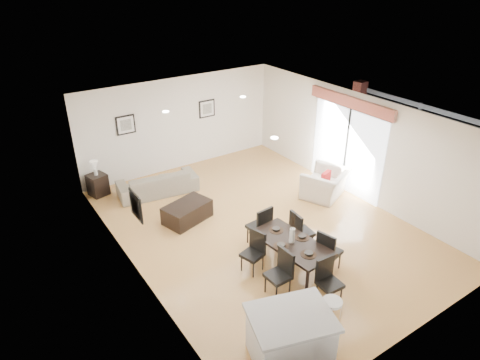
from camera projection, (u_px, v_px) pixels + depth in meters
ground at (261, 227)px, 10.02m from camera, size 8.00×8.00×0.00m
wall_back at (180, 124)px, 12.35m from camera, size 6.00×0.04×2.70m
wall_front at (420, 274)px, 6.45m from camera, size 6.00×0.04×2.70m
wall_left at (132, 216)px, 7.92m from camera, size 0.04×8.00×2.70m
wall_right at (357, 146)px, 10.89m from camera, size 0.04×8.00×2.70m
ceiling at (264, 117)px, 8.78m from camera, size 6.00×8.00×0.02m
sofa at (158, 183)px, 11.35m from camera, size 2.17×1.09×0.61m
armchair at (325, 184)px, 11.16m from camera, size 1.44×1.36×0.74m
courtyard_plant_a at (423, 160)px, 12.59m from camera, size 0.72×0.67×0.65m
courtyard_plant_b at (370, 140)px, 13.92m from camera, size 0.39×0.39×0.67m
dining_table at (291, 245)px, 8.36m from camera, size 0.97×1.69×0.68m
dining_chair_wnear at (281, 270)px, 7.82m from camera, size 0.42×0.42×0.91m
dining_chair_wfar at (255, 249)px, 8.44m from camera, size 0.48×0.48×0.86m
dining_chair_enear at (328, 250)px, 8.37m from camera, size 0.50×0.50×0.92m
dining_chair_efar at (299, 230)px, 8.98m from camera, size 0.46×0.46×0.93m
dining_chair_head at (327, 278)px, 7.67m from camera, size 0.41×0.41×0.88m
dining_chair_foot at (261, 224)px, 9.13m from camera, size 0.47×0.47×0.95m
vase at (292, 230)px, 8.21m from camera, size 0.83×1.28×0.65m
coffee_table at (187, 212)px, 10.18m from camera, size 1.25×0.94×0.44m
side_table at (98, 185)px, 11.27m from camera, size 0.53×0.53×0.58m
table_lamp at (95, 166)px, 11.02m from camera, size 0.21×0.21×0.40m
cushion at (326, 178)px, 10.92m from camera, size 0.37×0.22×0.36m
kitchen_island at (290, 337)px, 6.53m from camera, size 1.47×1.28×0.87m
bar_stool at (332, 306)px, 6.87m from camera, size 0.33×0.33×0.72m
framed_print_back_left at (126, 125)px, 11.40m from camera, size 0.52×0.04×0.52m
framed_print_back_right at (207, 109)px, 12.64m from camera, size 0.52×0.04×0.52m
framed_print_left_wall at (136, 206)px, 7.65m from camera, size 0.04×0.52×0.52m
sliding_door at (348, 131)px, 10.95m from camera, size 0.12×2.70×2.57m
courtyard at (404, 128)px, 13.30m from camera, size 6.00×6.00×2.00m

